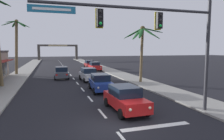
% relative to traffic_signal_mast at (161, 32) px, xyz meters
% --- Properties ---
extents(ground_plane, '(220.00, 220.00, 0.00)m').
position_rel_traffic_signal_mast_xyz_m(ground_plane, '(-3.18, -0.74, -5.13)').
color(ground_plane, black).
extents(sidewalk_right, '(3.20, 110.00, 0.14)m').
position_rel_traffic_signal_mast_xyz_m(sidewalk_right, '(4.62, 19.26, -5.06)').
color(sidewalk_right, gray).
rests_on(sidewalk_right, ground).
extents(sidewalk_left, '(3.20, 110.00, 0.14)m').
position_rel_traffic_signal_mast_xyz_m(sidewalk_left, '(-10.98, 19.26, -5.06)').
color(sidewalk_left, gray).
rests_on(sidewalk_left, ground).
extents(lane_markings, '(4.28, 87.80, 0.01)m').
position_rel_traffic_signal_mast_xyz_m(lane_markings, '(-2.74, 19.05, -5.13)').
color(lane_markings, silver).
rests_on(lane_markings, ground).
extents(traffic_signal_mast, '(10.77, 0.41, 7.31)m').
position_rel_traffic_signal_mast_xyz_m(traffic_signal_mast, '(0.00, 0.00, 0.00)').
color(traffic_signal_mast, '#2D2D33').
rests_on(traffic_signal_mast, ground).
extents(sedan_lead_at_stop_bar, '(2.06, 4.49, 1.68)m').
position_rel_traffic_signal_mast_xyz_m(sedan_lead_at_stop_bar, '(-1.56, 1.76, -4.28)').
color(sedan_lead_at_stop_bar, red).
rests_on(sedan_lead_at_stop_bar, ground).
extents(sedan_third_in_queue, '(2.12, 4.51, 1.68)m').
position_rel_traffic_signal_mast_xyz_m(sedan_third_in_queue, '(-1.58, 8.59, -4.28)').
color(sedan_third_in_queue, navy).
rests_on(sedan_third_in_queue, ground).
extents(sedan_fifth_in_queue, '(2.09, 4.50, 1.68)m').
position_rel_traffic_signal_mast_xyz_m(sedan_fifth_in_queue, '(-1.50, 15.43, -4.28)').
color(sedan_fifth_in_queue, silver).
rests_on(sedan_fifth_in_queue, ground).
extents(sedan_oncoming_far, '(2.10, 4.51, 1.68)m').
position_rel_traffic_signal_mast_xyz_m(sedan_oncoming_far, '(-4.76, 18.61, -4.28)').
color(sedan_oncoming_far, '#4C515B').
rests_on(sedan_oncoming_far, ground).
extents(sedan_parked_nearest_kerb, '(2.01, 4.47, 1.68)m').
position_rel_traffic_signal_mast_xyz_m(sedan_parked_nearest_kerb, '(2.01, 27.76, -4.28)').
color(sedan_parked_nearest_kerb, red).
rests_on(sedan_parked_nearest_kerb, ground).
extents(sedan_parked_mid_kerb, '(2.04, 4.49, 1.68)m').
position_rel_traffic_signal_mast_xyz_m(sedan_parked_mid_kerb, '(2.13, 33.93, -4.28)').
color(sedan_parked_mid_kerb, maroon).
rests_on(sedan_parked_mid_kerb, ground).
extents(palm_left_third, '(4.23, 4.05, 8.83)m').
position_rel_traffic_signal_mast_xyz_m(palm_left_third, '(-11.28, 24.98, 0.65)').
color(palm_left_third, brown).
rests_on(palm_left_third, ground).
extents(palm_right_second, '(4.74, 4.86, 6.92)m').
position_rel_traffic_signal_mast_xyz_m(palm_right_second, '(4.46, 11.89, 0.16)').
color(palm_right_second, brown).
rests_on(palm_right_second, ground).
extents(town_gateway_arch, '(14.78, 0.90, 5.92)m').
position_rel_traffic_signal_mast_xyz_m(town_gateway_arch, '(-3.18, 69.54, -1.24)').
color(town_gateway_arch, '#423D38').
rests_on(town_gateway_arch, ground).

